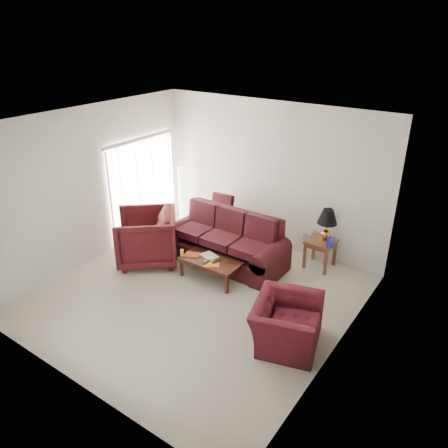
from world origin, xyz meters
name	(u,v)px	position (x,y,z in m)	size (l,w,h in m)	color
floor	(196,295)	(0.00, 0.00, 0.00)	(5.00, 5.00, 0.00)	beige
blinds	(144,188)	(-2.42, 1.30, 1.08)	(0.10, 2.00, 2.16)	silver
sofa	(224,240)	(-0.26, 1.24, 0.50)	(2.43, 1.05, 0.99)	black
throw_pillow	(223,205)	(-0.92, 2.11, 0.78)	(0.47, 0.13, 0.47)	black
end_table	(320,254)	(1.34, 2.15, 0.28)	(0.52, 0.52, 0.57)	#51371B
table_lamp	(327,225)	(1.40, 2.21, 0.88)	(0.38, 0.38, 0.63)	#BF7D3B
clock	(307,237)	(1.11, 2.00, 0.64)	(0.14, 0.05, 0.14)	silver
blue_canister	(330,242)	(1.57, 2.01, 0.66)	(0.11, 0.11, 0.18)	#18189D
picture_frame	(317,231)	(1.16, 2.35, 0.64)	(0.12, 0.02, 0.14)	#AFAEB3
floor_lamp	(183,196)	(-2.05, 2.14, 0.71)	(0.23, 0.23, 1.41)	white
armchair_left	(146,237)	(-1.54, 0.41, 0.52)	(1.11, 1.14, 1.04)	#3B0D12
armchair_right	(286,323)	(1.84, -0.20, 0.35)	(1.07, 0.93, 0.69)	#3E0E16
coffee_table	(211,269)	(-0.12, 0.59, 0.20)	(1.12, 0.56, 0.39)	black
magazine_red	(192,255)	(-0.51, 0.55, 0.40)	(0.27, 0.20, 0.02)	#BD3B12
magazine_white	(209,256)	(-0.23, 0.69, 0.40)	(0.30, 0.23, 0.02)	white
magazine_orange	(212,264)	(-0.01, 0.48, 0.40)	(0.28, 0.21, 0.02)	orange
remote_a	(206,262)	(-0.10, 0.45, 0.42)	(0.05, 0.17, 0.02)	black
remote_b	(216,261)	(0.03, 0.57, 0.42)	(0.05, 0.19, 0.02)	black
yellow_glass	(182,253)	(-0.65, 0.42, 0.45)	(0.07, 0.07, 0.12)	yellow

